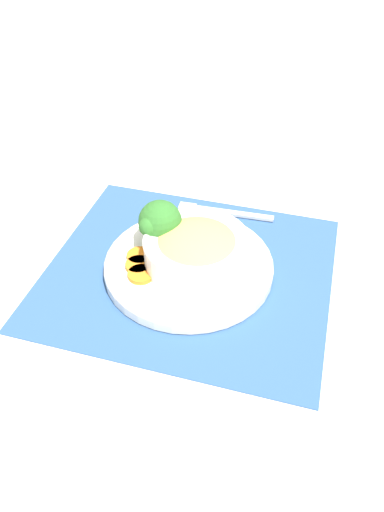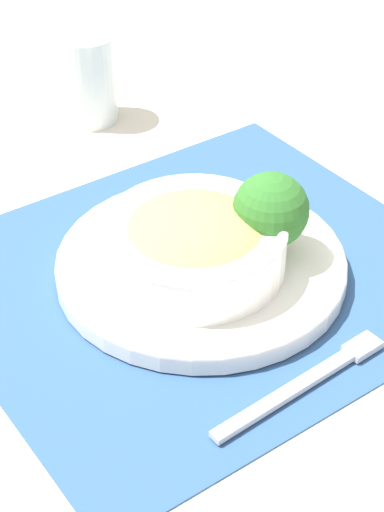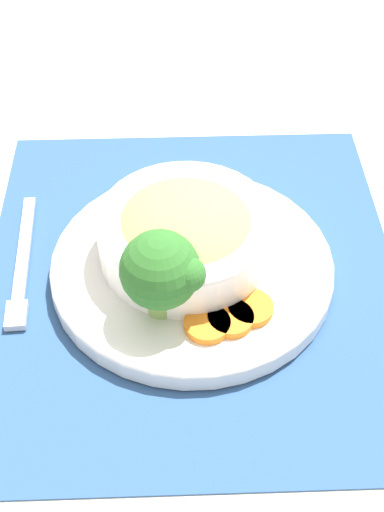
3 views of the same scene
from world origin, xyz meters
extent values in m
plane|color=beige|center=(0.00, 0.00, 0.00)|extent=(4.00, 4.00, 0.00)
cube|color=#2D5184|center=(0.00, 0.00, 0.00)|extent=(0.45, 0.50, 0.00)
cylinder|color=white|center=(0.00, 0.00, 0.01)|extent=(0.28, 0.28, 0.02)
torus|color=white|center=(0.00, 0.00, 0.02)|extent=(0.28, 0.28, 0.01)
cylinder|color=white|center=(0.01, -0.01, 0.04)|extent=(0.17, 0.17, 0.05)
torus|color=white|center=(0.01, -0.01, 0.07)|extent=(0.17, 0.17, 0.01)
ellipsoid|color=#E0B75B|center=(0.01, -0.01, 0.06)|extent=(0.14, 0.14, 0.05)
cylinder|color=#84AD5B|center=(0.02, 0.06, 0.03)|extent=(0.03, 0.03, 0.02)
sphere|color=#2D6B28|center=(0.02, 0.06, 0.07)|extent=(0.07, 0.07, 0.07)
sphere|color=#2D6B28|center=(0.00, 0.07, 0.08)|extent=(0.03, 0.03, 0.03)
sphere|color=#2D6B28|center=(0.04, 0.05, 0.07)|extent=(0.03, 0.03, 0.03)
cylinder|color=orange|center=(-0.02, 0.08, 0.02)|extent=(0.04, 0.04, 0.01)
cylinder|color=orange|center=(-0.04, 0.07, 0.02)|extent=(0.04, 0.04, 0.01)
cylinder|color=orange|center=(-0.06, 0.06, 0.02)|extent=(0.04, 0.04, 0.01)
cylinder|color=silver|center=(-0.34, 0.04, 0.06)|extent=(0.07, 0.07, 0.11)
cylinder|color=silver|center=(-0.34, 0.04, 0.04)|extent=(0.06, 0.06, 0.07)
cube|color=silver|center=(0.17, -0.01, 0.01)|extent=(0.04, 0.18, 0.01)
cube|color=silver|center=(0.16, 0.07, 0.01)|extent=(0.02, 0.03, 0.01)
camera|label=1|loc=(-0.57, -0.23, 0.57)|focal=35.00mm
camera|label=2|loc=(0.56, -0.33, 0.52)|focal=60.00mm
camera|label=3|loc=(-0.03, 0.49, 0.53)|focal=50.00mm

